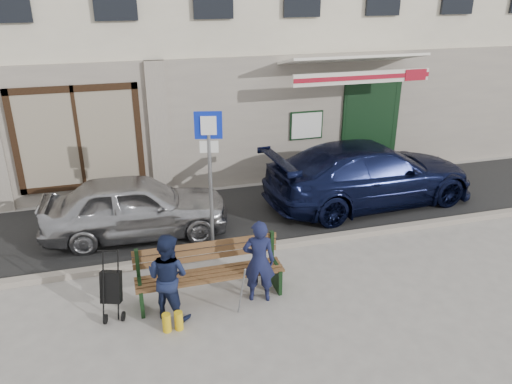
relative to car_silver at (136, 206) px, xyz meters
name	(u,v)px	position (x,y,z in m)	size (l,w,h in m)	color
ground	(280,294)	(2.14, -2.85, -0.63)	(80.00, 80.00, 0.00)	#9E9991
asphalt_lane	(236,216)	(2.14, 0.25, -0.63)	(60.00, 3.20, 0.01)	#282828
curb	(256,248)	(2.14, -1.35, -0.57)	(60.00, 0.18, 0.12)	#9E9384
car_silver	(136,206)	(0.00, 0.00, 0.00)	(1.49, 3.71, 1.26)	#A8A8AD
car_navy	(370,174)	(5.33, 0.16, 0.09)	(2.03, 4.99, 1.45)	black
parking_sign	(210,159)	(1.37, -0.94, 1.19)	(0.50, 0.14, 2.71)	gray
bench	(207,274)	(0.96, -2.63, -0.17)	(2.40, 1.17, 0.98)	brown
man	(259,261)	(1.75, -2.88, 0.08)	(0.52, 0.34, 1.42)	#15193B
woman	(168,277)	(0.30, -2.92, 0.07)	(0.69, 0.53, 1.41)	#151D3B
stroller	(111,288)	(-0.55, -2.65, -0.16)	(0.38, 0.49, 1.07)	black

